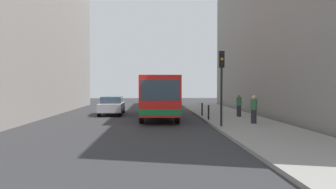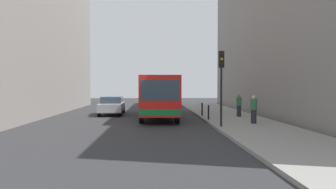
{
  "view_description": "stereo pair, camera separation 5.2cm",
  "coord_description": "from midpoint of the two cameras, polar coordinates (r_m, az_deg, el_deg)",
  "views": [
    {
      "loc": [
        -0.2,
        -19.32,
        2.37
      ],
      "look_at": [
        0.86,
        2.23,
        1.76
      ],
      "focal_mm": 33.33,
      "sensor_mm": 36.0,
      "label": 1
    },
    {
      "loc": [
        -0.15,
        -19.32,
        2.37
      ],
      "look_at": [
        0.86,
        2.23,
        1.76
      ],
      "focal_mm": 33.33,
      "sensor_mm": 36.0,
      "label": 2
    }
  ],
  "objects": [
    {
      "name": "sidewalk",
      "position": [
        20.24,
        13.37,
        -4.92
      ],
      "size": [
        4.4,
        40.0,
        0.15
      ],
      "primitive_type": "cube",
      "color": "gray",
      "rests_on": "ground"
    },
    {
      "name": "bollard_near",
      "position": [
        20.55,
        7.5,
        -3.25
      ],
      "size": [
        0.11,
        0.11,
        0.95
      ],
      "primitive_type": "cylinder",
      "color": "black",
      "rests_on": "sidewalk"
    },
    {
      "name": "car_behind_bus",
      "position": [
        35.07,
        -1.76,
        -0.96
      ],
      "size": [
        2.0,
        4.47,
        1.48
      ],
      "rotation": [
        0.0,
        0.0,
        3.18
      ],
      "color": "black",
      "rests_on": "ground"
    },
    {
      "name": "building_right",
      "position": [
        26.51,
        24.04,
        11.86
      ],
      "size": [
        7.0,
        32.0,
        14.29
      ],
      "primitive_type": "cube",
      "color": "gray",
      "rests_on": "ground"
    },
    {
      "name": "traffic_light",
      "position": [
        17.24,
        9.81,
        3.72
      ],
      "size": [
        0.28,
        0.33,
        4.1
      ],
      "color": "black",
      "rests_on": "sidewalk"
    },
    {
      "name": "ground_plane",
      "position": [
        19.46,
        -2.16,
        -5.36
      ],
      "size": [
        80.0,
        80.0,
        0.0
      ],
      "primitive_type": "plane",
      "color": "#2D2D30"
    },
    {
      "name": "bus",
      "position": [
        23.66,
        -1.82,
        0.07
      ],
      "size": [
        2.63,
        11.04,
        3.0
      ],
      "rotation": [
        0.0,
        0.0,
        3.15
      ],
      "color": "red",
      "rests_on": "ground"
    },
    {
      "name": "car_beside_bus",
      "position": [
        25.8,
        -10.13,
        -1.92
      ],
      "size": [
        1.96,
        4.45,
        1.48
      ],
      "rotation": [
        0.0,
        0.0,
        3.17
      ],
      "color": "#A5A8AD",
      "rests_on": "ground"
    },
    {
      "name": "pedestrian_near_signal",
      "position": [
        18.99,
        15.48,
        -2.66
      ],
      "size": [
        0.38,
        0.38,
        1.65
      ],
      "rotation": [
        0.0,
        0.0,
        0.12
      ],
      "color": "#26262D",
      "rests_on": "sidewalk"
    },
    {
      "name": "bollard_mid",
      "position": [
        23.18,
        6.32,
        -2.69
      ],
      "size": [
        0.11,
        0.11,
        0.95
      ],
      "primitive_type": "cylinder",
      "color": "black",
      "rests_on": "sidewalk"
    },
    {
      "name": "pedestrian_mid_sidewalk",
      "position": [
        22.98,
        12.91,
        -1.96
      ],
      "size": [
        0.38,
        0.38,
        1.61
      ],
      "rotation": [
        0.0,
        0.0,
        4.89
      ],
      "color": "#26262D",
      "rests_on": "sidewalk"
    }
  ]
}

